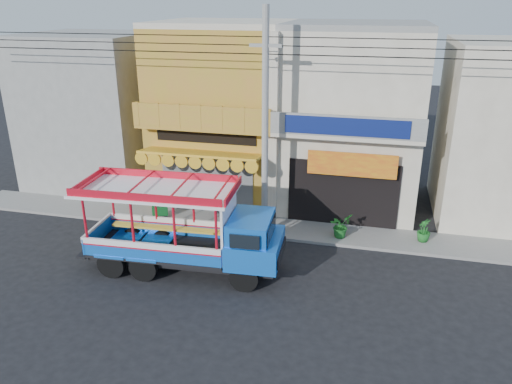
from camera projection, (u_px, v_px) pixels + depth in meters
The scene contains 11 objects.
ground at pixel (271, 279), 17.47m from camera, with size 90.00×90.00×0.00m, color black.
sidewalk at pixel (291, 230), 21.07m from camera, with size 30.00×2.00×0.12m, color slate.
shophouse_left at pixel (226, 111), 24.06m from camera, with size 6.00×7.50×8.24m.
shophouse_right at pixel (351, 117), 22.75m from camera, with size 6.00×6.75×8.24m.
party_pilaster at pixel (273, 132), 20.63m from camera, with size 0.35×0.30×8.00m, color #BBB09A.
filler_building_left at pixel (96, 110), 25.74m from camera, with size 6.00×6.00×7.60m, color gray.
utility_pole at pixel (269, 116), 18.82m from camera, with size 28.00×0.26×9.00m.
songthaew_truck at pixel (197, 231), 17.42m from camera, with size 7.23×2.69×3.33m.
green_sign at pixel (160, 209), 21.90m from camera, with size 0.68×0.46×1.05m.
potted_plant_a at pixel (340, 226), 20.15m from camera, with size 0.86×0.75×0.96m, color #1C6321.
potted_plant_c at pixel (424, 230), 19.78m from camera, with size 0.53×0.53×0.94m, color #1C6321.
Camera 1 is at (3.04, -14.87, 9.19)m, focal length 35.00 mm.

